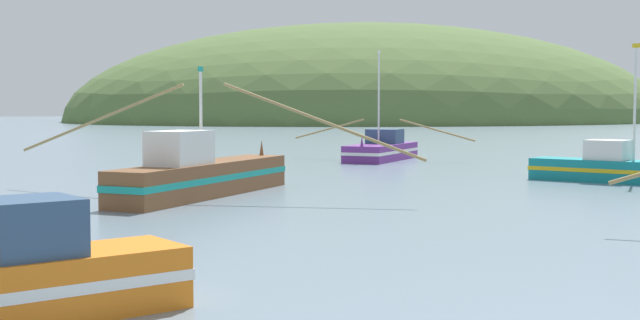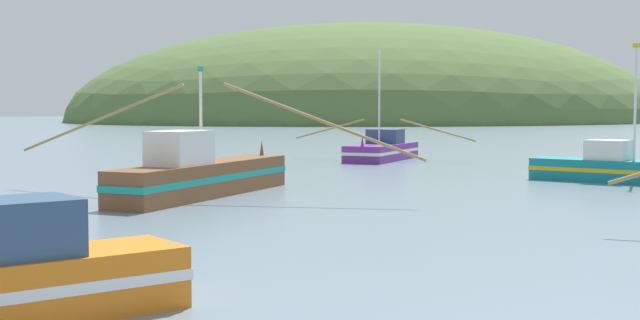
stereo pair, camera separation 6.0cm
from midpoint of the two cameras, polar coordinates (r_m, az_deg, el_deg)
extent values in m
ellipsoid|color=#516B38|center=(206.15, 3.58, 2.66)|extent=(145.16, 116.13, 46.56)
cube|color=#147F84|center=(42.49, 19.73, -0.74)|extent=(6.58, 7.89, 1.07)
cube|color=gold|center=(42.49, 19.74, -0.67)|extent=(6.65, 7.97, 0.19)
cube|color=silver|center=(42.62, 18.96, 0.65)|extent=(2.38, 2.44, 0.96)
cylinder|color=silver|center=(42.20, 20.61, 3.53)|extent=(0.12, 0.12, 5.28)
cube|color=gold|center=(42.29, 20.70, 7.27)|extent=(0.24, 0.31, 0.20)
cube|color=brown|center=(34.39, -7.79, -1.29)|extent=(8.51, 9.94, 1.38)
cube|color=teal|center=(34.38, -7.79, -1.18)|extent=(8.59, 10.04, 0.25)
cone|color=brown|center=(38.84, -3.92, 0.84)|extent=(0.28, 0.28, 0.70)
cube|color=silver|center=(32.73, -9.44, 0.81)|extent=(2.89, 3.04, 1.32)
cylinder|color=silver|center=(34.06, -8.02, 2.88)|extent=(0.12, 0.12, 3.63)
cube|color=teal|center=(34.09, -8.05, 6.13)|extent=(0.25, 0.30, 0.20)
cylinder|color=#997F4C|center=(37.12, -14.62, 2.71)|extent=(6.57, 5.31, 2.96)
cylinder|color=#997F4C|center=(31.97, 0.08, 2.70)|extent=(6.57, 5.31, 2.96)
cube|color=#334C6B|center=(15.12, -19.00, -4.30)|extent=(1.94, 1.97, 0.98)
cube|color=#6B2D84|center=(56.77, 4.25, 0.54)|extent=(7.21, 8.00, 1.10)
cube|color=white|center=(56.76, 4.25, 0.60)|extent=(7.28, 8.08, 0.20)
cone|color=#6B2D84|center=(53.16, 2.92, 1.31)|extent=(0.28, 0.28, 0.70)
cube|color=#334C6B|center=(57.35, 4.48, 1.61)|extent=(2.91, 2.87, 0.98)
cylinder|color=silver|center=(56.12, 4.07, 4.13)|extent=(0.12, 0.12, 6.00)
cube|color=white|center=(56.23, 4.08, 7.32)|extent=(0.25, 0.30, 0.20)
cylinder|color=#997F4C|center=(55.57, 7.99, 2.02)|extent=(4.02, 3.33, 1.45)
cylinder|color=#997F4C|center=(58.07, 0.69, 2.12)|extent=(4.02, 3.33, 1.45)
cylinder|color=yellow|center=(21.13, -18.30, -5.13)|extent=(0.67, 0.67, 0.96)
cone|color=black|center=(21.03, -18.34, -3.16)|extent=(0.40, 0.40, 0.50)
camera|label=1|loc=(0.03, -89.95, 0.00)|focal=47.24mm
camera|label=2|loc=(0.03, 90.05, 0.00)|focal=47.24mm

